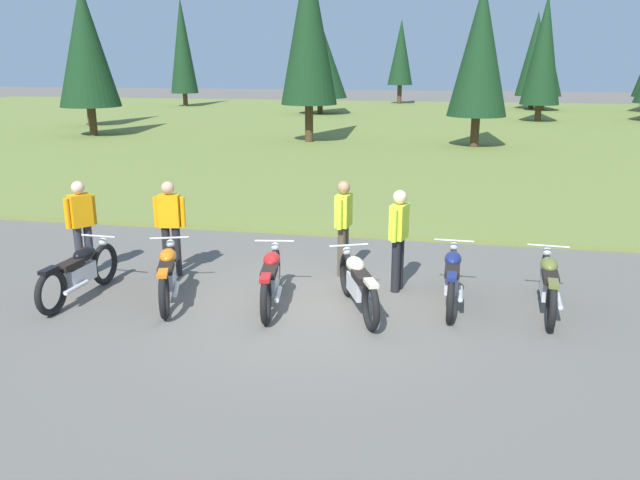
% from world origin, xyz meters
% --- Properties ---
extents(ground_plane, '(140.00, 140.00, 0.00)m').
position_xyz_m(ground_plane, '(0.00, 0.00, 0.00)').
color(ground_plane, '#605B54').
extents(grass_moorland, '(80.00, 44.00, 0.10)m').
position_xyz_m(grass_moorland, '(0.00, 26.02, 0.05)').
color(grass_moorland, olive).
rests_on(grass_moorland, ground).
extents(forest_treeline, '(41.14, 29.02, 8.27)m').
position_xyz_m(forest_treeline, '(3.08, 32.09, 4.00)').
color(forest_treeline, '#47331E').
rests_on(forest_treeline, ground).
extents(motorcycle_black, '(0.62, 2.10, 0.88)m').
position_xyz_m(motorcycle_black, '(-3.67, -0.32, 0.44)').
color(motorcycle_black, black).
rests_on(motorcycle_black, ground).
extents(motorcycle_orange, '(0.89, 2.02, 0.88)m').
position_xyz_m(motorcycle_orange, '(-2.26, -0.17, 0.44)').
color(motorcycle_orange, black).
rests_on(motorcycle_orange, ground).
extents(motorcycle_red, '(0.67, 2.09, 0.88)m').
position_xyz_m(motorcycle_red, '(-0.64, -0.04, 0.44)').
color(motorcycle_red, black).
rests_on(motorcycle_red, ground).
extents(motorcycle_cream, '(0.97, 1.98, 0.88)m').
position_xyz_m(motorcycle_cream, '(0.70, -0.02, 0.44)').
color(motorcycle_cream, black).
rests_on(motorcycle_cream, ground).
extents(motorcycle_navy, '(0.62, 2.10, 0.88)m').
position_xyz_m(motorcycle_navy, '(2.08, 0.53, 0.44)').
color(motorcycle_navy, black).
rests_on(motorcycle_navy, ground).
extents(motorcycle_olive, '(0.62, 2.10, 0.88)m').
position_xyz_m(motorcycle_olive, '(3.49, 0.50, 0.44)').
color(motorcycle_olive, black).
rests_on(motorcycle_olive, ground).
extents(rider_in_hivis_vest, '(0.54, 0.28, 1.67)m').
position_xyz_m(rider_in_hivis_vest, '(-2.71, 1.00, 0.95)').
color(rider_in_hivis_vest, black).
rests_on(rider_in_hivis_vest, ground).
extents(rider_checking_bike, '(0.27, 0.55, 1.67)m').
position_xyz_m(rider_checking_bike, '(0.21, 1.61, 0.95)').
color(rider_checking_bike, '#4C4233').
rests_on(rider_checking_bike, ground).
extents(rider_near_row_end, '(0.30, 0.53, 1.67)m').
position_xyz_m(rider_near_row_end, '(1.21, 1.00, 0.95)').
color(rider_near_row_end, black).
rests_on(rider_near_row_end, ground).
extents(rider_with_back_turned, '(0.39, 0.46, 1.67)m').
position_xyz_m(rider_with_back_turned, '(-4.22, 0.73, 0.95)').
color(rider_with_back_turned, '#2D2D38').
rests_on(rider_with_back_turned, ground).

